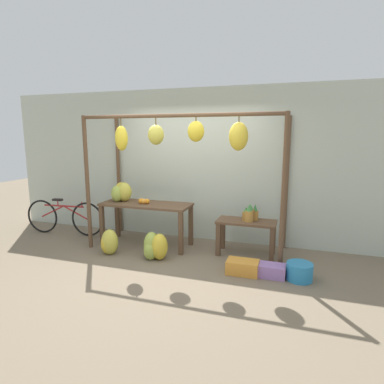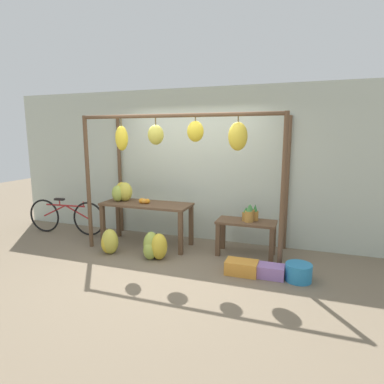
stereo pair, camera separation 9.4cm
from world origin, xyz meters
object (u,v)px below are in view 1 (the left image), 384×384
banana_pile_on_table (121,192)px  fruit_crate_white (243,267)px  fruit_crate_purple (270,270)px  banana_pile_ground_right (155,247)px  orange_pile (144,201)px  banana_pile_ground_left (109,242)px  parked_bicycle (64,217)px  pineapple_cluster (250,214)px  blue_bucket (299,272)px

banana_pile_on_table → fruit_crate_white: bearing=-17.1°
fruit_crate_purple → fruit_crate_white: bearing=-176.1°
banana_pile_ground_right → banana_pile_on_table: bearing=146.8°
orange_pile → banana_pile_ground_left: (-0.39, -0.55, -0.62)m
orange_pile → parked_bicycle: size_ratio=0.12×
orange_pile → banana_pile_ground_right: bearing=-50.0°
parked_bicycle → fruit_crate_purple: bearing=-10.0°
banana_pile_ground_right → parked_bicycle: (-2.25, 0.62, 0.15)m
orange_pile → banana_pile_ground_left: size_ratio=0.47×
banana_pile_ground_left → parked_bicycle: size_ratio=0.25×
orange_pile → parked_bicycle: 1.88m
banana_pile_on_table → pineapple_cluster: 2.35m
fruit_crate_purple → orange_pile: bearing=164.9°
banana_pile_on_table → banana_pile_ground_left: 0.98m
banana_pile_on_table → fruit_crate_white: size_ratio=0.98×
orange_pile → fruit_crate_purple: (2.25, -0.60, -0.73)m
pineapple_cluster → parked_bicycle: bearing=-179.7°
orange_pile → banana_pile_ground_left: orange_pile is taller
pineapple_cluster → fruit_crate_white: bearing=-88.4°
fruit_crate_white → blue_bucket: bearing=3.1°
banana_pile_ground_left → fruit_crate_purple: 2.64m
blue_bucket → parked_bicycle: 4.51m
parked_bicycle → fruit_crate_white: bearing=-11.4°
banana_pile_ground_right → blue_bucket: banana_pile_ground_right is taller
blue_bucket → fruit_crate_purple: (-0.39, -0.01, -0.03)m
blue_bucket → banana_pile_ground_left: bearing=179.2°
banana_pile_ground_right → fruit_crate_purple: size_ratio=1.19×
banana_pile_ground_right → parked_bicycle: size_ratio=0.29×
pineapple_cluster → banana_pile_ground_left: 2.38m
banana_pile_on_table → banana_pile_ground_right: (0.93, -0.61, -0.73)m
parked_bicycle → fruit_crate_purple: size_ratio=4.14×
banana_pile_on_table → parked_bicycle: banana_pile_on_table is taller
blue_bucket → fruit_crate_white: bearing=-176.9°
banana_pile_on_table → fruit_crate_purple: (2.74, -0.70, -0.85)m
pineapple_cluster → orange_pile: bearing=-175.9°
fruit_crate_white → fruit_crate_purple: fruit_crate_white is taller
blue_bucket → fruit_crate_purple: bearing=-177.8°
banana_pile_ground_right → orange_pile: bearing=130.0°
orange_pile → fruit_crate_purple: size_ratio=0.49×
banana_pile_ground_left → fruit_crate_white: banana_pile_ground_left is taller
banana_pile_on_table → blue_bucket: 3.30m
banana_pile_ground_left → banana_pile_ground_right: banana_pile_ground_right is taller
orange_pile → pineapple_cluster: 1.85m
orange_pile → fruit_crate_white: bearing=-18.8°
pineapple_cluster → fruit_crate_purple: pineapple_cluster is taller
pineapple_cluster → fruit_crate_white: 0.97m
banana_pile_ground_right → fruit_crate_purple: banana_pile_ground_right is taller
fruit_crate_white → banana_pile_ground_left: bearing=177.8°
orange_pile → banana_pile_ground_left: 0.91m
banana_pile_ground_left → banana_pile_ground_right: bearing=2.4°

